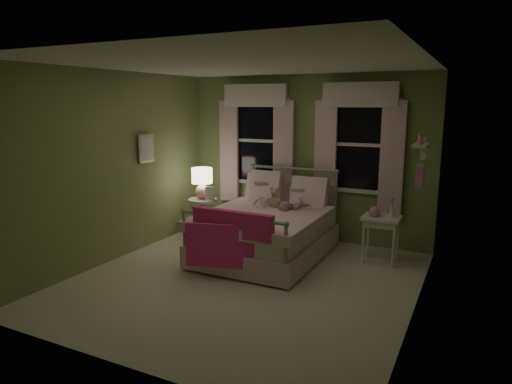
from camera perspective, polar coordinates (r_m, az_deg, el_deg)
The scene contains 18 objects.
room_shell at distance 5.40m, azimuth -1.57°, elevation 1.87°, with size 4.20×4.20×4.20m.
bed at distance 6.50m, azimuth 1.29°, elevation -4.89°, with size 1.58×2.04×1.18m.
pink_throw at distance 5.57m, azimuth -3.13°, elevation -5.15°, with size 1.10×0.36×0.71m.
child_left at distance 6.86m, azimuth 0.77°, elevation 1.22°, with size 0.31×0.20×0.84m, color #F7D1DD.
child_right at distance 6.65m, azimuth 5.12°, elevation 0.43°, with size 0.36×0.28×0.74m, color #F7D1DD.
book_left at distance 6.64m, azimuth -0.16°, elevation 0.66°, with size 0.20×0.27×0.03m, color beige.
book_right at distance 6.42m, azimuth 4.31°, elevation -0.11°, with size 0.20×0.27×0.02m, color beige.
teddy_bear at distance 6.64m, azimuth 2.35°, elevation -0.85°, with size 0.23×0.18×0.30m.
nightstand_left at distance 7.41m, azimuth -6.66°, elevation -2.61°, with size 0.46×0.46×0.65m.
table_lamp at distance 7.31m, azimuth -6.75°, elevation 1.48°, with size 0.33×0.33×0.49m.
book_nightstand at distance 7.24m, azimuth -6.38°, elevation -0.99°, with size 0.16×0.22×0.02m, color beige.
nightstand_right at distance 6.44m, azimuth 15.40°, elevation -3.83°, with size 0.50×0.40×0.64m.
pink_toy at distance 6.42m, azimuth 14.59°, elevation -2.39°, with size 0.14×0.18×0.14m.
bud_vase at distance 6.41m, azimuth 16.65°, elevation -1.76°, with size 0.06×0.06×0.28m.
window_left at distance 7.55m, azimuth -0.03°, elevation 6.97°, with size 1.34×0.13×1.96m.
window_right at distance 6.96m, azimuth 12.68°, elevation 6.35°, with size 1.34×0.13×1.96m.
wall_shelf at distance 5.48m, azimuth 19.93°, elevation 3.71°, with size 0.15×0.50×0.60m.
framed_picture at distance 6.96m, azimuth -13.55°, elevation 5.30°, with size 0.03×0.32×0.42m.
Camera 1 is at (2.51, -4.71, 2.16)m, focal length 32.00 mm.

